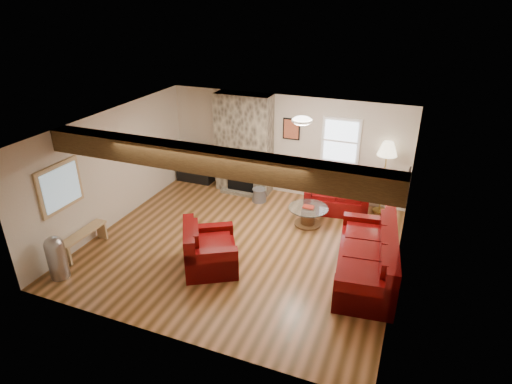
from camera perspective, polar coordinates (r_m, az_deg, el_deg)
room at (r=8.20m, az=-2.03°, el=0.29°), size 8.00×8.00×8.00m
oak_beam at (r=6.75m, az=-6.40°, el=4.24°), size 6.00×0.36×0.38m
chimney_breast at (r=10.70m, az=-1.63°, el=6.27°), size 1.40×0.67×2.50m
back_window at (r=10.16m, az=11.22°, el=6.68°), size 0.90×0.08×1.10m
hatch_window at (r=8.62m, az=-24.64°, el=0.61°), size 0.08×1.00×0.90m
ceiling_dome at (r=8.30m, az=6.16°, el=9.25°), size 0.40×0.40×0.18m
artwork_back at (r=10.37m, az=4.74°, el=8.36°), size 0.42×0.06×0.52m
artwork_right at (r=7.69m, az=19.54°, el=1.08°), size 0.06×0.55×0.42m
sofa_three at (r=7.94m, az=14.51°, el=-8.11°), size 1.25×2.44×0.90m
loveseat at (r=10.13m, az=10.72°, el=-0.45°), size 1.55×1.02×0.77m
armchair_red at (r=8.00m, az=-6.14°, el=-7.23°), size 1.35×1.40×0.87m
coffee_table at (r=9.49m, az=6.93°, el=-3.21°), size 0.87×0.87×0.45m
tv_cabinet at (r=11.70m, az=-8.05°, el=2.59°), size 0.96×0.38×0.48m
television at (r=11.52m, az=-8.20°, el=4.81°), size 0.85×0.11×0.49m
floor_lamp at (r=9.91m, az=17.09°, el=5.02°), size 0.44×0.44×1.71m
pine_bench at (r=9.19m, az=-21.90°, el=-6.12°), size 0.26×1.10×0.41m
pedal_bin at (r=8.47m, az=-25.06°, el=-7.87°), size 0.41×0.41×0.84m
coal_bucket at (r=10.48m, az=0.43°, el=-0.37°), size 0.36×0.36×0.34m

